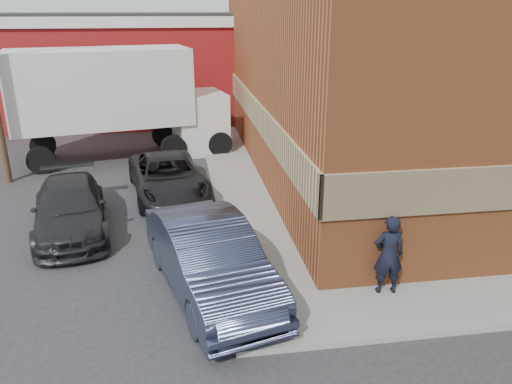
{
  "coord_description": "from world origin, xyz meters",
  "views": [
    {
      "loc": [
        -1.28,
        -9.13,
        5.94
      ],
      "look_at": [
        0.48,
        2.23,
        1.66
      ],
      "focal_mm": 35.0,
      "sensor_mm": 36.0,
      "label": 1
    }
  ],
  "objects_px": {
    "man": "(388,255)",
    "box_truck": "(125,96)",
    "warehouse": "(90,67)",
    "sedan": "(210,259)",
    "suv_a": "(168,177)",
    "brick_building": "(440,42)",
    "suv_b": "(70,208)"
  },
  "relations": [
    {
      "from": "man",
      "to": "box_truck",
      "type": "height_order",
      "value": "box_truck"
    },
    {
      "from": "warehouse",
      "to": "sedan",
      "type": "height_order",
      "value": "warehouse"
    },
    {
      "from": "warehouse",
      "to": "box_truck",
      "type": "xyz_separation_m",
      "value": [
        2.56,
        -8.33,
        -0.27
      ]
    },
    {
      "from": "sedan",
      "to": "suv_a",
      "type": "height_order",
      "value": "sedan"
    },
    {
      "from": "man",
      "to": "box_truck",
      "type": "xyz_separation_m",
      "value": [
        -6.38,
        11.92,
        1.53
      ]
    },
    {
      "from": "brick_building",
      "to": "sedan",
      "type": "relative_size",
      "value": 3.63
    },
    {
      "from": "box_truck",
      "to": "sedan",
      "type": "bearing_deg",
      "value": -87.98
    },
    {
      "from": "suv_a",
      "to": "box_truck",
      "type": "bearing_deg",
      "value": 99.3
    },
    {
      "from": "sedan",
      "to": "suv_b",
      "type": "relative_size",
      "value": 1.07
    },
    {
      "from": "man",
      "to": "box_truck",
      "type": "distance_m",
      "value": 13.6
    },
    {
      "from": "sedan",
      "to": "box_truck",
      "type": "bearing_deg",
      "value": 88.45
    },
    {
      "from": "sedan",
      "to": "suv_b",
      "type": "bearing_deg",
      "value": 118.73
    },
    {
      "from": "man",
      "to": "suv_a",
      "type": "distance_m",
      "value": 8.42
    },
    {
      "from": "warehouse",
      "to": "suv_b",
      "type": "relative_size",
      "value": 3.48
    },
    {
      "from": "warehouse",
      "to": "man",
      "type": "xyz_separation_m",
      "value": [
        8.93,
        -20.25,
        -1.8
      ]
    },
    {
      "from": "brick_building",
      "to": "box_truck",
      "type": "distance_m",
      "value": 12.42
    },
    {
      "from": "brick_building",
      "to": "box_truck",
      "type": "relative_size",
      "value": 1.97
    },
    {
      "from": "box_truck",
      "to": "suv_a",
      "type": "bearing_deg",
      "value": -82.76
    },
    {
      "from": "sedan",
      "to": "suv_b",
      "type": "distance_m",
      "value": 5.27
    },
    {
      "from": "warehouse",
      "to": "brick_building",
      "type": "bearing_deg",
      "value": -37.2
    },
    {
      "from": "suv_a",
      "to": "brick_building",
      "type": "bearing_deg",
      "value": 3.29
    },
    {
      "from": "sedan",
      "to": "suv_a",
      "type": "xyz_separation_m",
      "value": [
        -0.98,
        6.21,
        -0.16
      ]
    },
    {
      "from": "brick_building",
      "to": "warehouse",
      "type": "height_order",
      "value": "brick_building"
    },
    {
      "from": "sedan",
      "to": "box_truck",
      "type": "xyz_separation_m",
      "value": [
        -2.64,
        11.17,
        1.72
      ]
    },
    {
      "from": "warehouse",
      "to": "sedan",
      "type": "relative_size",
      "value": 3.24
    },
    {
      "from": "sedan",
      "to": "warehouse",
      "type": "bearing_deg",
      "value": 90.06
    },
    {
      "from": "brick_building",
      "to": "suv_a",
      "type": "relative_size",
      "value": 3.78
    },
    {
      "from": "suv_b",
      "to": "man",
      "type": "bearing_deg",
      "value": -42.35
    },
    {
      "from": "suv_b",
      "to": "box_truck",
      "type": "xyz_separation_m",
      "value": [
        0.99,
        7.35,
        1.86
      ]
    },
    {
      "from": "man",
      "to": "suv_b",
      "type": "height_order",
      "value": "man"
    },
    {
      "from": "sedan",
      "to": "suv_b",
      "type": "xyz_separation_m",
      "value": [
        -3.64,
        3.82,
        -0.15
      ]
    },
    {
      "from": "man",
      "to": "brick_building",
      "type": "bearing_deg",
      "value": -116.27
    }
  ]
}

